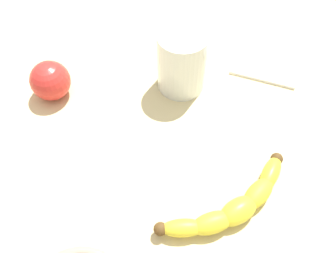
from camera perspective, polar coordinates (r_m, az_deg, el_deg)
wooden_tabletop at (r=60.20cm, az=-1.63°, el=-5.55°), size 120.00×120.00×3.00cm
banana at (r=54.11cm, az=10.44°, el=-12.10°), size 12.78×20.51×3.54cm
smoothie_glass at (r=64.11cm, az=2.30°, el=10.09°), size 8.59×8.59×11.65cm
apple_fruit at (r=67.21cm, az=-17.90°, el=6.88°), size 7.04×7.04×7.04cm
folded_napkin at (r=76.21cm, az=15.69°, el=11.03°), size 19.09×17.44×0.60cm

